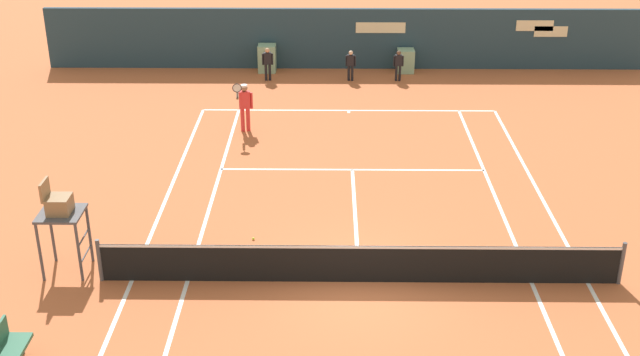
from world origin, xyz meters
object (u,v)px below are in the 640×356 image
umpire_chair (60,212)px  player_bench (5,348)px  tennis_ball_mid_court (253,239)px  ball_kid_centre_post (351,63)px  ball_kid_left_post (268,62)px  player_on_baseline (245,103)px  ball_kid_right_post (398,64)px

umpire_chair → player_bench: bearing=-1.1°
player_bench → tennis_ball_mid_court: 6.85m
umpire_chair → player_bench: umpire_chair is taller
ball_kid_centre_post → player_bench: bearing=76.9°
ball_kid_left_post → tennis_ball_mid_court: size_ratio=19.68×
player_bench → ball_kid_left_post: (3.80, 18.54, 0.26)m
player_bench → player_on_baseline: size_ratio=0.62×
umpire_chair → player_bench: size_ratio=2.01×
ball_kid_centre_post → tennis_ball_mid_court: bearing=86.1°
umpire_chair → ball_kid_centre_post: 16.42m
player_bench → ball_kid_right_post: bearing=154.0°
umpire_chair → ball_kid_right_post: bearing=148.8°
umpire_chair → player_on_baseline: (3.36, 9.16, -0.57)m
player_on_baseline → tennis_ball_mid_court: player_on_baseline is taller
player_bench → tennis_ball_mid_court: (4.35, 5.28, -0.47)m
ball_kid_centre_post → ball_kid_left_post: 3.32m
player_bench → tennis_ball_mid_court: player_bench is taller
player_bench → tennis_ball_mid_court: size_ratio=17.16×
player_on_baseline → ball_kid_right_post: bearing=-140.9°
ball_kid_right_post → ball_kid_centre_post: bearing=-2.4°
player_on_baseline → ball_kid_right_post: (5.60, 5.64, -0.28)m
player_bench → ball_kid_centre_post: bearing=159.0°
ball_kid_centre_post → ball_kid_right_post: ball_kid_right_post is taller
player_on_baseline → ball_kid_left_post: player_on_baseline is taller
ball_kid_centre_post → ball_kid_left_post: bearing=7.9°
player_on_baseline → tennis_ball_mid_court: 7.74m
ball_kid_centre_post → ball_kid_right_post: 1.91m
tennis_ball_mid_court → player_bench: bearing=-129.5°
tennis_ball_mid_court → ball_kid_centre_post: bearing=78.2°
ball_kid_centre_post → player_on_baseline: bearing=64.6°
umpire_chair → tennis_ball_mid_court: (4.28, 1.54, -1.53)m
umpire_chair → player_on_baseline: umpire_chair is taller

